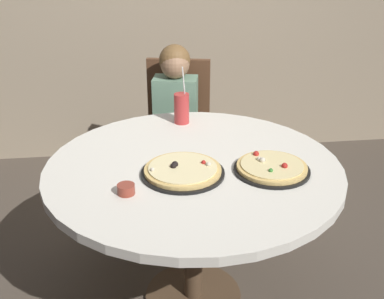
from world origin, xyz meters
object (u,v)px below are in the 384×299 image
at_px(soda_cup, 182,108).
at_px(sauce_bowl, 126,189).
at_px(diner_child, 175,145).
at_px(chair_wooden, 177,127).
at_px(dining_table, 193,182).
at_px(pizza_veggie, 183,171).
at_px(pizza_cheese, 272,168).

height_order(soda_cup, sauce_bowl, soda_cup).
bearing_deg(diner_child, chair_wooden, 79.20).
bearing_deg(dining_table, diner_child, 91.12).
relative_size(dining_table, diner_child, 1.21).
relative_size(pizza_veggie, soda_cup, 1.16).
bearing_deg(soda_cup, pizza_cheese, -61.73).
bearing_deg(diner_child, sauce_bowl, -105.44).
relative_size(soda_cup, sauce_bowl, 4.39).
xyz_separation_m(chair_wooden, sauce_bowl, (-0.31, -1.18, 0.24)).
bearing_deg(sauce_bowl, dining_table, 36.57).
bearing_deg(soda_cup, diner_child, 93.45).
bearing_deg(chair_wooden, pizza_veggie, -94.06).
distance_m(diner_child, soda_cup, 0.45).
height_order(diner_child, pizza_veggie, diner_child).
relative_size(dining_table, sauce_bowl, 18.70).
height_order(diner_child, pizza_cheese, diner_child).
xyz_separation_m(diner_child, pizza_veggie, (-0.04, -0.87, 0.28)).
distance_m(dining_table, pizza_cheese, 0.36).
distance_m(chair_wooden, pizza_veggie, 1.08).
relative_size(pizza_veggie, pizza_cheese, 1.09).
height_order(pizza_veggie, sauce_bowl, pizza_veggie).
xyz_separation_m(dining_table, sauce_bowl, (-0.29, -0.22, 0.11)).
relative_size(diner_child, sauce_bowl, 15.46).
xyz_separation_m(pizza_cheese, soda_cup, (-0.32, 0.60, 0.06)).
bearing_deg(pizza_veggie, dining_table, 56.31).
height_order(diner_child, soda_cup, diner_child).
distance_m(chair_wooden, diner_child, 0.19).
bearing_deg(chair_wooden, sauce_bowl, -104.75).
bearing_deg(chair_wooden, soda_cup, -92.02).
bearing_deg(soda_cup, dining_table, -90.24).
bearing_deg(pizza_cheese, dining_table, 162.48).
bearing_deg(diner_child, soda_cup, -86.55).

